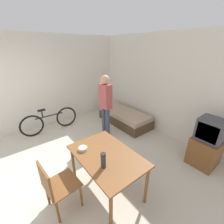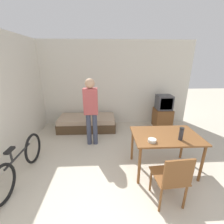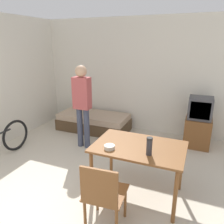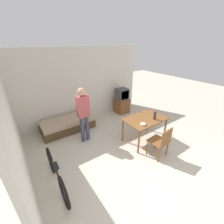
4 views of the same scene
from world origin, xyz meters
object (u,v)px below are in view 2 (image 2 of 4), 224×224
(daybed, at_px, (87,123))
(dining_table, at_px, (165,139))
(wooden_chair, at_px, (172,177))
(mate_bowl, at_px, (152,140))
(tv, at_px, (163,113))
(person_standing, at_px, (91,108))
(bicycle, at_px, (20,163))
(thermos_flask, at_px, (181,133))

(daybed, distance_m, dining_table, 2.66)
(wooden_chair, xyz_separation_m, mate_bowl, (-0.15, 0.55, 0.29))
(tv, distance_m, person_standing, 2.47)
(tv, relative_size, person_standing, 0.62)
(wooden_chair, relative_size, bicycle, 0.55)
(wooden_chair, relative_size, person_standing, 0.53)
(dining_table, xyz_separation_m, person_standing, (-1.49, 1.05, 0.32))
(wooden_chair, relative_size, thermos_flask, 3.86)
(tv, xyz_separation_m, thermos_flask, (-0.55, -2.21, 0.42))
(wooden_chair, height_order, mate_bowl, wooden_chair)
(thermos_flask, bearing_deg, person_standing, 143.37)
(dining_table, xyz_separation_m, wooden_chair, (-0.18, -0.79, -0.17))
(tv, height_order, person_standing, person_standing)
(thermos_flask, relative_size, mate_bowl, 1.62)
(wooden_chair, distance_m, mate_bowl, 0.64)
(mate_bowl, bearing_deg, dining_table, 34.78)
(wooden_chair, distance_m, thermos_flask, 0.80)
(person_standing, distance_m, thermos_flask, 2.08)
(tv, xyz_separation_m, dining_table, (-0.73, -2.02, 0.20))
(bicycle, distance_m, person_standing, 1.82)
(bicycle, relative_size, person_standing, 0.95)
(dining_table, bearing_deg, bicycle, -177.77)
(person_standing, bearing_deg, dining_table, -35.29)
(dining_table, height_order, mate_bowl, mate_bowl)
(person_standing, bearing_deg, thermos_flask, -36.63)
(daybed, relative_size, wooden_chair, 1.97)
(tv, xyz_separation_m, person_standing, (-2.21, -0.97, 0.51))
(tv, bearing_deg, thermos_flask, -103.90)
(bicycle, bearing_deg, thermos_flask, -1.63)
(tv, relative_size, dining_table, 0.86)
(bicycle, height_order, person_standing, person_standing)
(wooden_chair, height_order, thermos_flask, thermos_flask)
(tv, height_order, mate_bowl, tv)
(bicycle, height_order, mate_bowl, mate_bowl)
(daybed, bearing_deg, thermos_flask, -48.64)
(person_standing, xyz_separation_m, mate_bowl, (1.15, -1.29, -0.20))
(wooden_chair, distance_m, person_standing, 2.30)
(tv, bearing_deg, wooden_chair, -107.99)
(wooden_chair, bearing_deg, thermos_flask, 58.59)
(dining_table, bearing_deg, thermos_flask, -46.04)
(dining_table, bearing_deg, mate_bowl, -145.22)
(tv, xyz_separation_m, mate_bowl, (-1.07, -2.26, 0.31))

